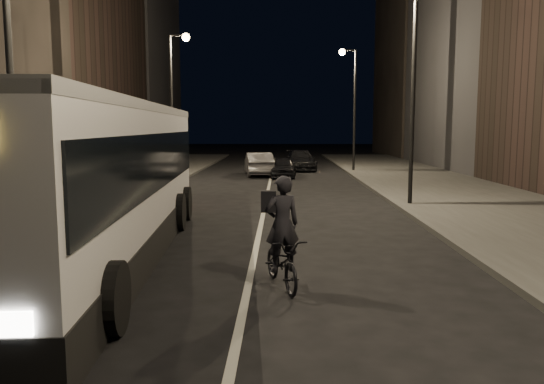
{
  "coord_description": "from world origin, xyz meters",
  "views": [
    {
      "loc": [
        0.64,
        -8.3,
        3.06
      ],
      "look_at": [
        0.42,
        4.48,
        1.5
      ],
      "focal_mm": 35.0,
      "sensor_mm": 36.0,
      "label": 1
    }
  ],
  "objects_px": {
    "streetlight_right_far": "(351,93)",
    "streetlight_left_near": "(19,26)",
    "streetlight_left_far": "(176,86)",
    "car_mid": "(259,164)",
    "car_far": "(300,160)",
    "city_bus": "(98,175)",
    "cyclist_on_bicycle": "(282,251)",
    "car_near": "(284,167)",
    "streetlight_right_mid": "(407,65)"
  },
  "relations": [
    {
      "from": "streetlight_right_far",
      "to": "streetlight_left_near",
      "type": "height_order",
      "value": "same"
    },
    {
      "from": "streetlight_left_far",
      "to": "car_mid",
      "type": "relative_size",
      "value": 1.81
    },
    {
      "from": "streetlight_left_far",
      "to": "car_far",
      "type": "xyz_separation_m",
      "value": [
        7.35,
        7.73,
        -4.65
      ]
    },
    {
      "from": "city_bus",
      "to": "car_far",
      "type": "height_order",
      "value": "city_bus"
    },
    {
      "from": "cyclist_on_bicycle",
      "to": "car_near",
      "type": "height_order",
      "value": "cyclist_on_bicycle"
    },
    {
      "from": "car_near",
      "to": "streetlight_right_far",
      "type": "bearing_deg",
      "value": 43.73
    },
    {
      "from": "cyclist_on_bicycle",
      "to": "car_mid",
      "type": "xyz_separation_m",
      "value": [
        -1.46,
        23.8,
        0.01
      ]
    },
    {
      "from": "cyclist_on_bicycle",
      "to": "streetlight_left_near",
      "type": "bearing_deg",
      "value": 141.38
    },
    {
      "from": "city_bus",
      "to": "streetlight_right_mid",
      "type": "bearing_deg",
      "value": 38.64
    },
    {
      "from": "streetlight_right_far",
      "to": "streetlight_left_far",
      "type": "distance_m",
      "value": 12.24
    },
    {
      "from": "city_bus",
      "to": "car_far",
      "type": "distance_m",
      "value": 26.57
    },
    {
      "from": "city_bus",
      "to": "car_mid",
      "type": "relative_size",
      "value": 3.02
    },
    {
      "from": "city_bus",
      "to": "car_near",
      "type": "distance_m",
      "value": 20.84
    },
    {
      "from": "streetlight_left_far",
      "to": "city_bus",
      "type": "distance_m",
      "value": 18.61
    },
    {
      "from": "streetlight_left_near",
      "to": "city_bus",
      "type": "relative_size",
      "value": 0.6
    },
    {
      "from": "streetlight_left_near",
      "to": "city_bus",
      "type": "xyz_separation_m",
      "value": [
        1.73,
        -0.21,
        -3.4
      ]
    },
    {
      "from": "streetlight_right_far",
      "to": "car_near",
      "type": "distance_m",
      "value": 7.62
    },
    {
      "from": "car_far",
      "to": "car_near",
      "type": "bearing_deg",
      "value": -105.97
    },
    {
      "from": "streetlight_left_far",
      "to": "car_far",
      "type": "relative_size",
      "value": 1.66
    },
    {
      "from": "streetlight_left_near",
      "to": "cyclist_on_bicycle",
      "type": "relative_size",
      "value": 3.72
    },
    {
      "from": "streetlight_left_near",
      "to": "car_mid",
      "type": "distance_m",
      "value": 22.33
    },
    {
      "from": "streetlight_right_mid",
      "to": "streetlight_right_far",
      "type": "bearing_deg",
      "value": 90.0
    },
    {
      "from": "streetlight_right_mid",
      "to": "car_far",
      "type": "relative_size",
      "value": 1.66
    },
    {
      "from": "streetlight_left_near",
      "to": "car_near",
      "type": "height_order",
      "value": "streetlight_left_near"
    },
    {
      "from": "streetlight_right_far",
      "to": "streetlight_right_mid",
      "type": "bearing_deg",
      "value": -90.0
    },
    {
      "from": "streetlight_left_near",
      "to": "streetlight_left_far",
      "type": "distance_m",
      "value": 18.0
    },
    {
      "from": "streetlight_left_far",
      "to": "car_far",
      "type": "height_order",
      "value": "streetlight_left_far"
    },
    {
      "from": "cyclist_on_bicycle",
      "to": "car_mid",
      "type": "height_order",
      "value": "cyclist_on_bicycle"
    },
    {
      "from": "streetlight_right_mid",
      "to": "streetlight_right_far",
      "type": "height_order",
      "value": "same"
    },
    {
      "from": "streetlight_right_mid",
      "to": "streetlight_left_far",
      "type": "xyz_separation_m",
      "value": [
        -10.66,
        10.0,
        0.0
      ]
    },
    {
      "from": "streetlight_left_near",
      "to": "car_mid",
      "type": "relative_size",
      "value": 1.81
    },
    {
      "from": "cyclist_on_bicycle",
      "to": "car_far",
      "type": "distance_m",
      "value": 28.19
    },
    {
      "from": "streetlight_right_mid",
      "to": "streetlight_left_near",
      "type": "height_order",
      "value": "same"
    },
    {
      "from": "car_mid",
      "to": "city_bus",
      "type": "bearing_deg",
      "value": 75.24
    },
    {
      "from": "car_near",
      "to": "car_mid",
      "type": "xyz_separation_m",
      "value": [
        -1.6,
        1.26,
        0.12
      ]
    },
    {
      "from": "car_near",
      "to": "car_far",
      "type": "bearing_deg",
      "value": 80.85
    },
    {
      "from": "cyclist_on_bicycle",
      "to": "city_bus",
      "type": "bearing_deg",
      "value": 135.93
    },
    {
      "from": "car_near",
      "to": "car_far",
      "type": "relative_size",
      "value": 0.74
    },
    {
      "from": "car_near",
      "to": "car_mid",
      "type": "height_order",
      "value": "car_mid"
    },
    {
      "from": "car_mid",
      "to": "car_far",
      "type": "relative_size",
      "value": 0.92
    },
    {
      "from": "streetlight_right_far",
      "to": "car_mid",
      "type": "distance_m",
      "value": 8.11
    },
    {
      "from": "car_near",
      "to": "streetlight_left_near",
      "type": "bearing_deg",
      "value": -103.84
    },
    {
      "from": "streetlight_right_far",
      "to": "car_near",
      "type": "bearing_deg",
      "value": -139.39
    },
    {
      "from": "streetlight_left_far",
      "to": "city_bus",
      "type": "height_order",
      "value": "streetlight_left_far"
    },
    {
      "from": "streetlight_right_far",
      "to": "car_mid",
      "type": "xyz_separation_m",
      "value": [
        -6.13,
        -2.63,
        -4.62
      ]
    },
    {
      "from": "city_bus",
      "to": "car_far",
      "type": "bearing_deg",
      "value": 73.82
    },
    {
      "from": "streetlight_left_far",
      "to": "cyclist_on_bicycle",
      "type": "height_order",
      "value": "streetlight_left_far"
    },
    {
      "from": "streetlight_right_far",
      "to": "cyclist_on_bicycle",
      "type": "xyz_separation_m",
      "value": [
        -4.68,
        -26.43,
        -4.63
      ]
    },
    {
      "from": "streetlight_right_mid",
      "to": "cyclist_on_bicycle",
      "type": "bearing_deg",
      "value": -114.16
    },
    {
      "from": "car_far",
      "to": "city_bus",
      "type": "bearing_deg",
      "value": -105.93
    }
  ]
}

